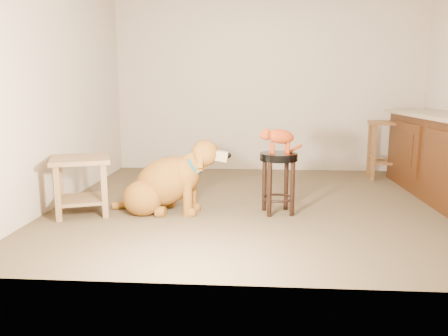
# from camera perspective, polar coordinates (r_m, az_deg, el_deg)

# --- Properties ---
(floor) EXTENTS (4.50, 4.00, 0.01)m
(floor) POSITION_cam_1_polar(r_m,az_deg,el_deg) (4.72, 6.23, -4.64)
(floor) COLOR brown
(floor) RESTS_ON ground
(room_shell) EXTENTS (4.54, 4.04, 2.62)m
(room_shell) POSITION_cam_1_polar(r_m,az_deg,el_deg) (4.58, 6.65, 16.06)
(room_shell) COLOR beige
(room_shell) RESTS_ON ground
(padded_stool) EXTENTS (0.37, 0.37, 0.60)m
(padded_stool) POSITION_cam_1_polar(r_m,az_deg,el_deg) (4.28, 7.12, -0.35)
(padded_stool) COLOR black
(padded_stool) RESTS_ON ground
(wood_stool) EXTENTS (0.46, 0.46, 0.78)m
(wood_stool) POSITION_cam_1_polar(r_m,az_deg,el_deg) (6.28, 20.22, 2.34)
(wood_stool) COLOR brown
(wood_stool) RESTS_ON ground
(side_table) EXTENTS (0.70, 0.70, 0.56)m
(side_table) POSITION_cam_1_polar(r_m,az_deg,el_deg) (4.46, -18.16, -1.11)
(side_table) COLOR brown
(side_table) RESTS_ON ground
(golden_retriever) EXTENTS (1.23, 0.63, 0.78)m
(golden_retriever) POSITION_cam_1_polar(r_m,az_deg,el_deg) (4.35, -7.58, -2.00)
(golden_retriever) COLOR brown
(golden_retriever) RESTS_ON ground
(tabby_kitten) EXTENTS (0.43, 0.23, 0.28)m
(tabby_kitten) POSITION_cam_1_polar(r_m,az_deg,el_deg) (4.23, 7.08, 4.01)
(tabby_kitten) COLOR #8E300E
(tabby_kitten) RESTS_ON padded_stool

